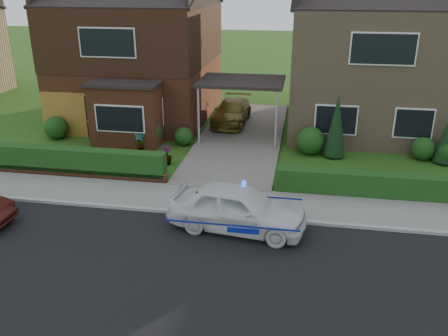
# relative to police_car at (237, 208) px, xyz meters

# --- Properties ---
(ground) EXTENTS (120.00, 120.00, 0.00)m
(ground) POSITION_rel_police_car_xyz_m (-1.07, -2.40, -0.70)
(ground) COLOR #264F15
(ground) RESTS_ON ground
(road) EXTENTS (60.00, 6.00, 0.02)m
(road) POSITION_rel_police_car_xyz_m (-1.07, -2.40, -0.70)
(road) COLOR black
(road) RESTS_ON ground
(kerb) EXTENTS (60.00, 0.16, 0.12)m
(kerb) POSITION_rel_police_car_xyz_m (-1.07, 0.65, -0.64)
(kerb) COLOR #9E9993
(kerb) RESTS_ON ground
(sidewalk) EXTENTS (60.00, 2.00, 0.10)m
(sidewalk) POSITION_rel_police_car_xyz_m (-1.07, 1.70, -0.65)
(sidewalk) COLOR slate
(sidewalk) RESTS_ON ground
(driveway) EXTENTS (3.80, 12.00, 0.12)m
(driveway) POSITION_rel_police_car_xyz_m (-1.07, 8.60, -0.64)
(driveway) COLOR #666059
(driveway) RESTS_ON ground
(house_left) EXTENTS (7.50, 9.53, 7.25)m
(house_left) POSITION_rel_police_car_xyz_m (-6.86, 11.50, 3.11)
(house_left) COLOR brown
(house_left) RESTS_ON ground
(house_right) EXTENTS (7.50, 8.06, 7.25)m
(house_right) POSITION_rel_police_car_xyz_m (4.73, 11.59, 2.96)
(house_right) COLOR #987E5D
(house_right) RESTS_ON ground
(carport_link) EXTENTS (3.80, 3.00, 2.77)m
(carport_link) POSITION_rel_police_car_xyz_m (-1.07, 8.55, 1.96)
(carport_link) COLOR black
(carport_link) RESTS_ON ground
(garage_door) EXTENTS (2.20, 0.10, 2.10)m
(garage_door) POSITION_rel_police_car_xyz_m (-9.32, 7.56, 0.35)
(garage_door) COLOR brown
(garage_door) RESTS_ON ground
(dwarf_wall) EXTENTS (7.70, 0.25, 0.36)m
(dwarf_wall) POSITION_rel_police_car_xyz_m (-6.87, 2.90, -0.52)
(dwarf_wall) COLOR brown
(dwarf_wall) RESTS_ON ground
(hedge_left) EXTENTS (7.50, 0.55, 0.90)m
(hedge_left) POSITION_rel_police_car_xyz_m (-6.87, 3.05, -0.70)
(hedge_left) COLOR #123A15
(hedge_left) RESTS_ON ground
(hedge_right) EXTENTS (7.50, 0.55, 0.80)m
(hedge_right) POSITION_rel_police_car_xyz_m (4.73, 2.95, -0.70)
(hedge_right) COLOR #123A15
(hedge_right) RESTS_ON ground
(shrub_left_far) EXTENTS (1.08, 1.08, 1.08)m
(shrub_left_far) POSITION_rel_police_car_xyz_m (-9.57, 7.10, -0.16)
(shrub_left_far) COLOR #123A15
(shrub_left_far) RESTS_ON ground
(shrub_left_mid) EXTENTS (1.32, 1.32, 1.32)m
(shrub_left_mid) POSITION_rel_police_car_xyz_m (-5.07, 6.90, -0.04)
(shrub_left_mid) COLOR #123A15
(shrub_left_mid) RESTS_ON ground
(shrub_left_near) EXTENTS (0.84, 0.84, 0.84)m
(shrub_left_near) POSITION_rel_police_car_xyz_m (-3.47, 7.20, -0.28)
(shrub_left_near) COLOR #123A15
(shrub_left_near) RESTS_ON ground
(shrub_right_near) EXTENTS (1.20, 1.20, 1.20)m
(shrub_right_near) POSITION_rel_police_car_xyz_m (2.13, 7.00, -0.10)
(shrub_right_near) COLOR #123A15
(shrub_right_near) RESTS_ON ground
(shrub_right_mid) EXTENTS (0.96, 0.96, 0.96)m
(shrub_right_mid) POSITION_rel_police_car_xyz_m (6.73, 7.10, -0.22)
(shrub_right_mid) COLOR #123A15
(shrub_right_mid) RESTS_ON ground
(conifer_a) EXTENTS (0.90, 0.90, 2.60)m
(conifer_a) POSITION_rel_police_car_xyz_m (3.13, 6.80, 0.60)
(conifer_a) COLOR black
(conifer_a) RESTS_ON ground
(conifer_b) EXTENTS (0.90, 0.90, 2.20)m
(conifer_b) POSITION_rel_police_car_xyz_m (7.53, 6.80, 0.40)
(conifer_b) COLOR black
(conifer_b) RESTS_ON ground
(police_car) EXTENTS (3.77, 4.28, 1.56)m
(police_car) POSITION_rel_police_car_xyz_m (0.00, 0.00, 0.00)
(police_car) COLOR white
(police_car) RESTS_ON ground
(driveway_car) EXTENTS (1.71, 4.01, 1.15)m
(driveway_car) POSITION_rel_police_car_xyz_m (-1.83, 10.67, -0.00)
(driveway_car) COLOR olive
(driveway_car) RESTS_ON driveway
(potted_plant_a) EXTENTS (0.50, 0.42, 0.82)m
(potted_plant_a) POSITION_rel_police_car_xyz_m (-5.16, 6.11, -0.29)
(potted_plant_a) COLOR gray
(potted_plant_a) RESTS_ON ground
(potted_plant_b) EXTENTS (0.52, 0.50, 0.73)m
(potted_plant_b) POSITION_rel_police_car_xyz_m (-3.57, 3.60, -0.33)
(potted_plant_b) COLOR gray
(potted_plant_b) RESTS_ON ground
(potted_plant_c) EXTENTS (0.60, 0.60, 0.78)m
(potted_plant_c) POSITION_rel_police_car_xyz_m (-3.57, 4.75, -0.31)
(potted_plant_c) COLOR gray
(potted_plant_c) RESTS_ON ground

